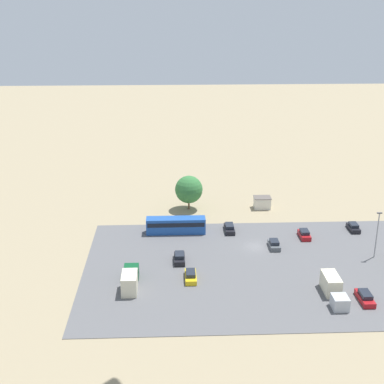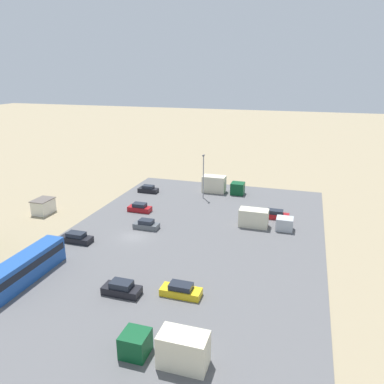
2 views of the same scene
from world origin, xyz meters
name	(u,v)px [view 1 (image 1 of 2)]	position (x,y,z in m)	size (l,w,h in m)	color
ground_plane	(256,247)	(0.00, 0.00, 0.00)	(400.00, 400.00, 0.00)	gray
parking_lot_surface	(263,268)	(0.00, 8.27, 0.04)	(62.23, 38.99, 0.08)	#565659
shed_building	(262,203)	(-4.38, -19.73, 1.31)	(3.77, 2.88, 2.60)	silver
bus	(176,225)	(15.00, -7.01, 1.78)	(11.72, 2.59, 3.16)	#1E4C9E
parked_car_0	(179,258)	(14.52, 5.39, 0.74)	(1.89, 4.36, 1.58)	black
parked_car_1	(274,245)	(-3.33, 0.52, 0.71)	(1.83, 4.01, 1.50)	#4C5156
parked_car_2	(365,297)	(-13.90, 19.74, 0.70)	(1.83, 4.79, 1.50)	maroon
parked_car_3	(304,234)	(-10.08, -3.75, 0.72)	(1.83, 4.15, 1.53)	maroon
parked_car_4	(353,227)	(-20.78, -6.77, 0.70)	(1.78, 4.11, 1.49)	black
parked_car_5	(191,276)	(12.78, 11.86, 0.69)	(1.86, 4.61, 1.46)	gold
parked_car_6	(229,228)	(4.26, -7.31, 0.70)	(1.87, 4.69, 1.49)	black
parked_truck_0	(130,280)	(22.65, 14.18, 1.50)	(2.43, 7.78, 3.11)	#0C4723
parked_truck_1	(333,289)	(-9.34, 18.12, 1.40)	(2.36, 8.53, 2.89)	#ADB2B7
tree_near_shed	(189,189)	(11.96, -19.82, 4.61)	(6.10, 6.10, 7.66)	brown
light_pole_lot_centre	(377,233)	(-20.71, 5.11, 4.86)	(0.90, 0.28, 8.70)	gray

